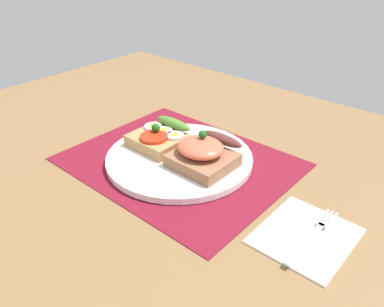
{
  "coord_description": "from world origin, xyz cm",
  "views": [
    {
      "loc": [
        41.04,
        -43.58,
        36.43
      ],
      "look_at": [
        3.0,
        0.0,
        2.93
      ],
      "focal_mm": 36.37,
      "sensor_mm": 36.0,
      "label": 1
    }
  ],
  "objects_px": {
    "plate": "(179,158)",
    "sandwich_egg_tomato": "(159,137)",
    "napkin": "(306,235)",
    "sandwich_salmon": "(204,153)",
    "fork": "(313,234)"
  },
  "relations": [
    {
      "from": "plate",
      "to": "sandwich_egg_tomato",
      "type": "xyz_separation_m",
      "value": [
        -0.05,
        0.0,
        0.02
      ]
    },
    {
      "from": "sandwich_egg_tomato",
      "to": "napkin",
      "type": "bearing_deg",
      "value": -6.2
    },
    {
      "from": "plate",
      "to": "sandwich_salmon",
      "type": "relative_size",
      "value": 2.45
    },
    {
      "from": "fork",
      "to": "plate",
      "type": "bearing_deg",
      "value": 174.09
    },
    {
      "from": "sandwich_salmon",
      "to": "napkin",
      "type": "distance_m",
      "value": 0.22
    },
    {
      "from": "fork",
      "to": "napkin",
      "type": "bearing_deg",
      "value": -162.54
    },
    {
      "from": "plate",
      "to": "sandwich_egg_tomato",
      "type": "height_order",
      "value": "sandwich_egg_tomato"
    },
    {
      "from": "plate",
      "to": "sandwich_salmon",
      "type": "xyz_separation_m",
      "value": [
        0.05,
        0.01,
        0.03
      ]
    },
    {
      "from": "napkin",
      "to": "fork",
      "type": "relative_size",
      "value": 0.97
    },
    {
      "from": "sandwich_egg_tomato",
      "to": "fork",
      "type": "distance_m",
      "value": 0.33
    },
    {
      "from": "plate",
      "to": "fork",
      "type": "height_order",
      "value": "plate"
    },
    {
      "from": "sandwich_egg_tomato",
      "to": "fork",
      "type": "bearing_deg",
      "value": -5.54
    },
    {
      "from": "sandwich_egg_tomato",
      "to": "sandwich_salmon",
      "type": "distance_m",
      "value": 0.11
    },
    {
      "from": "sandwich_salmon",
      "to": "fork",
      "type": "distance_m",
      "value": 0.22
    },
    {
      "from": "plate",
      "to": "sandwich_salmon",
      "type": "bearing_deg",
      "value": 6.9
    }
  ]
}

